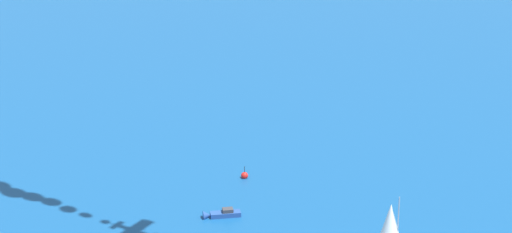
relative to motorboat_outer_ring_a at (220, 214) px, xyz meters
name	(u,v)px	position (x,y,z in m)	size (l,w,h in m)	color
motorboat_outer_ring_a	(220,214)	(0.00, 0.00, 0.00)	(5.43, 1.79, 1.55)	#23478C
marker_buoy	(245,175)	(-4.49, -13.04, -0.03)	(1.10, 1.10, 2.10)	red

